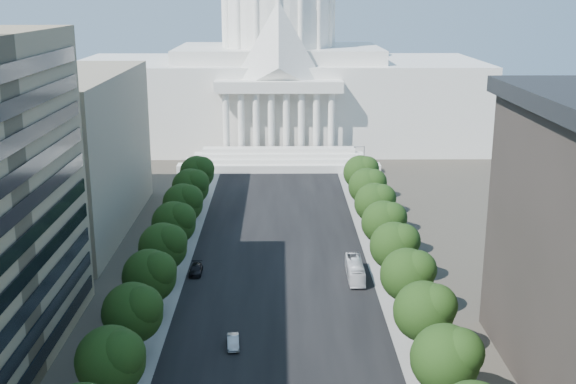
{
  "coord_description": "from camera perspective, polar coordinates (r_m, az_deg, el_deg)",
  "views": [
    {
      "loc": [
        0.23,
        -33.94,
        44.09
      ],
      "look_at": [
        1.49,
        73.65,
        14.5
      ],
      "focal_mm": 45.0,
      "sensor_mm": 36.0,
      "label": 1
    }
  ],
  "objects": [
    {
      "name": "road_asphalt",
      "position": [
        131.55,
        -0.74,
        -4.21
      ],
      "size": [
        30.0,
        260.0,
        0.01
      ],
      "primitive_type": "cube",
      "color": "black",
      "rests_on": "ground"
    },
    {
      "name": "sidewalk_left",
      "position": [
        132.94,
        -8.98,
        -4.19
      ],
      "size": [
        8.0,
        260.0,
        0.02
      ],
      "primitive_type": "cube",
      "color": "gray",
      "rests_on": "ground"
    },
    {
      "name": "sidewalk_right",
      "position": [
        132.88,
        7.51,
        -4.14
      ],
      "size": [
        8.0,
        260.0,
        0.02
      ],
      "primitive_type": "cube",
      "color": "gray",
      "rests_on": "ground"
    },
    {
      "name": "capitol",
      "position": [
        220.15,
        -0.74,
        9.1
      ],
      "size": [
        120.0,
        56.0,
        73.0
      ],
      "color": "white",
      "rests_on": "ground"
    },
    {
      "name": "office_block_left_far",
      "position": [
        145.3,
        -20.07,
        2.89
      ],
      "size": [
        38.0,
        52.0,
        30.0
      ],
      "primitive_type": "cube",
      "color": "gray",
      "rests_on": "ground"
    },
    {
      "name": "tree_l_c",
      "position": [
        81.25,
        -13.65,
        -12.69
      ],
      "size": [
        7.79,
        7.6,
        9.97
      ],
      "color": "#33261C",
      "rests_on": "ground"
    },
    {
      "name": "tree_l_d",
      "position": [
        91.75,
        -12.01,
        -9.2
      ],
      "size": [
        7.79,
        7.6,
        9.97
      ],
      "color": "#33261C",
      "rests_on": "ground"
    },
    {
      "name": "tree_l_e",
      "position": [
        102.59,
        -10.74,
        -6.43
      ],
      "size": [
        7.79,
        7.6,
        9.97
      ],
      "color": "#33261C",
      "rests_on": "ground"
    },
    {
      "name": "tree_l_f",
      "position": [
        113.66,
        -9.72,
        -4.19
      ],
      "size": [
        7.79,
        7.6,
        9.97
      ],
      "color": "#33261C",
      "rests_on": "ground"
    },
    {
      "name": "tree_l_g",
      "position": [
        124.9,
        -8.88,
        -2.35
      ],
      "size": [
        7.79,
        7.6,
        9.97
      ],
      "color": "#33261C",
      "rests_on": "ground"
    },
    {
      "name": "tree_l_h",
      "position": [
        136.27,
        -8.19,
        -0.82
      ],
      "size": [
        7.79,
        7.6,
        9.97
      ],
      "color": "#33261C",
      "rests_on": "ground"
    },
    {
      "name": "tree_l_i",
      "position": [
        147.74,
        -7.61,
        0.48
      ],
      "size": [
        7.79,
        7.6,
        9.97
      ],
      "color": "#33261C",
      "rests_on": "ground"
    },
    {
      "name": "tree_l_j",
      "position": [
        159.29,
        -7.11,
        1.59
      ],
      "size": [
        7.79,
        7.6,
        9.97
      ],
      "color": "#33261C",
      "rests_on": "ground"
    },
    {
      "name": "tree_r_c",
      "position": [
        81.29,
        12.59,
        -12.6
      ],
      "size": [
        7.79,
        7.6,
        9.97
      ],
      "color": "#33261C",
      "rests_on": "ground"
    },
    {
      "name": "tree_r_d",
      "position": [
        91.79,
        10.9,
        -9.13
      ],
      "size": [
        7.79,
        7.6,
        9.97
      ],
      "color": "#33261C",
      "rests_on": "ground"
    },
    {
      "name": "tree_r_e",
      "position": [
        102.63,
        9.6,
        -6.36
      ],
      "size": [
        7.79,
        7.6,
        9.97
      ],
      "color": "#33261C",
      "rests_on": "ground"
    },
    {
      "name": "tree_r_f",
      "position": [
        113.69,
        8.55,
        -4.13
      ],
      "size": [
        7.79,
        7.6,
        9.97
      ],
      "color": "#33261C",
      "rests_on": "ground"
    },
    {
      "name": "tree_r_g",
      "position": [
        124.93,
        7.7,
        -2.3
      ],
      "size": [
        7.79,
        7.6,
        9.97
      ],
      "color": "#33261C",
      "rests_on": "ground"
    },
    {
      "name": "tree_r_h",
      "position": [
        136.3,
        6.99,
        -0.77
      ],
      "size": [
        7.79,
        7.6,
        9.97
      ],
      "color": "#33261C",
      "rests_on": "ground"
    },
    {
      "name": "tree_r_i",
      "position": [
        147.77,
        6.39,
        0.52
      ],
      "size": [
        7.79,
        7.6,
        9.97
      ],
      "color": "#33261C",
      "rests_on": "ground"
    },
    {
      "name": "tree_r_j",
      "position": [
        159.31,
        5.88,
        1.63
      ],
      "size": [
        7.79,
        7.6,
        9.97
      ],
      "color": "#33261C",
      "rests_on": "ground"
    },
    {
      "name": "streetlight_b",
      "position": [
        81.26,
        13.79,
        -13.2
      ],
      "size": [
        2.61,
        0.44,
        9.0
      ],
      "color": "gray",
      "rests_on": "ground"
    },
    {
      "name": "streetlight_c",
      "position": [
        103.32,
        10.42,
        -6.63
      ],
      "size": [
        2.61,
        0.44,
        9.0
      ],
      "color": "gray",
      "rests_on": "ground"
    },
    {
      "name": "streetlight_d",
      "position": [
        126.48,
        8.32,
        -2.4
      ],
      "size": [
        2.61,
        0.44,
        9.0
      ],
      "color": "gray",
      "rests_on": "ground"
    },
    {
      "name": "streetlight_e",
      "position": [
        150.23,
        6.87,
        0.51
      ],
      "size": [
        2.61,
        0.44,
        9.0
      ],
      "color": "gray",
      "rests_on": "ground"
    },
    {
      "name": "streetlight_f",
      "position": [
        174.33,
        5.83,
        2.62
      ],
      "size": [
        2.61,
        0.44,
        9.0
      ],
      "color": "gray",
      "rests_on": "ground"
    },
    {
      "name": "car_silver",
      "position": [
        95.36,
        -4.36,
        -11.73
      ],
      "size": [
        1.87,
        4.37,
        1.4
      ],
      "primitive_type": "imported",
      "rotation": [
        0.0,
        0.0,
        0.09
      ],
      "color": "#A8A9AF",
      "rests_on": "ground"
    },
    {
      "name": "car_dark_b",
      "position": [
        119.09,
        -7.29,
        -6.11
      ],
      "size": [
        2.03,
        4.93,
        1.43
      ],
      "primitive_type": "imported",
      "rotation": [
        0.0,
        0.0,
        0.01
      ],
      "color": "black",
      "rests_on": "ground"
    },
    {
      "name": "city_bus",
      "position": [
        116.67,
        5.32,
        -6.14
      ],
      "size": [
        2.46,
        10.25,
        2.85
      ],
      "primitive_type": "imported",
      "rotation": [
        0.0,
        0.0,
        -0.01
      ],
      "color": "white",
      "rests_on": "ground"
    }
  ]
}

